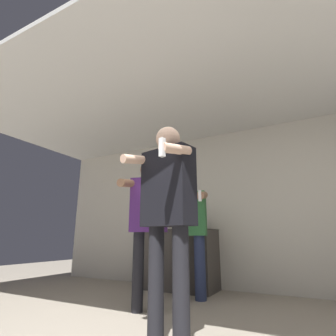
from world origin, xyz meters
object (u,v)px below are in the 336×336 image
at_px(bottle_clear_vodka, 183,221).
at_px(person_spectator_back, 190,227).
at_px(person_man_side, 148,216).
at_px(bottle_red_label, 175,224).
at_px(person_woman_foreground, 168,206).
at_px(bottle_short_whiskey, 160,224).
at_px(bottle_brown_liquor, 200,223).

height_order(bottle_clear_vodka, person_spectator_back, person_spectator_back).
bearing_deg(person_spectator_back, person_man_side, -103.16).
bearing_deg(bottle_red_label, person_man_side, -76.34).
bearing_deg(person_woman_foreground, bottle_red_label, 115.06).
height_order(bottle_short_whiskey, bottle_red_label, bottle_short_whiskey).
height_order(bottle_red_label, person_woman_foreground, person_woman_foreground).
relative_size(bottle_clear_vodka, person_man_side, 0.20).
height_order(bottle_red_label, person_man_side, person_man_side).
xyz_separation_m(bottle_short_whiskey, person_spectator_back, (0.79, -0.56, -0.09)).
bearing_deg(bottle_brown_liquor, person_man_side, -95.19).
xyz_separation_m(bottle_short_whiskey, bottle_clear_vodka, (0.43, -0.00, 0.03)).
distance_m(bottle_red_label, person_woman_foreground, 2.27).
relative_size(bottle_red_label, bottle_clear_vodka, 0.78).
bearing_deg(person_man_side, bottle_red_label, 103.66).
bearing_deg(person_man_side, person_spectator_back, 76.84).
relative_size(bottle_short_whiskey, person_spectator_back, 0.18).
bearing_deg(bottle_red_label, bottle_brown_liquor, -0.00).
distance_m(bottle_clear_vodka, person_woman_foreground, 2.20).
height_order(bottle_short_whiskey, bottle_brown_liquor, bottle_short_whiskey).
distance_m(person_woman_foreground, person_spectator_back, 1.56).
relative_size(bottle_short_whiskey, bottle_clear_vodka, 0.86).
bearing_deg(bottle_brown_liquor, bottle_clear_vodka, 180.00).
bearing_deg(person_man_side, bottle_short_whiskey, 114.21).
relative_size(bottle_brown_liquor, person_man_side, 0.15).
distance_m(bottle_brown_liquor, person_woman_foreground, 2.11).
xyz_separation_m(bottle_short_whiskey, person_woman_foreground, (1.24, -2.05, 0.02)).
height_order(bottle_clear_vodka, person_woman_foreground, person_woman_foreground).
xyz_separation_m(bottle_brown_liquor, bottle_clear_vodka, (-0.29, 0.00, 0.04)).
bearing_deg(bottle_clear_vodka, bottle_red_label, 180.00).
bearing_deg(bottle_brown_liquor, bottle_short_whiskey, 180.00).
bearing_deg(bottle_brown_liquor, person_woman_foreground, -76.00).
bearing_deg(bottle_clear_vodka, bottle_brown_liquor, 0.00).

